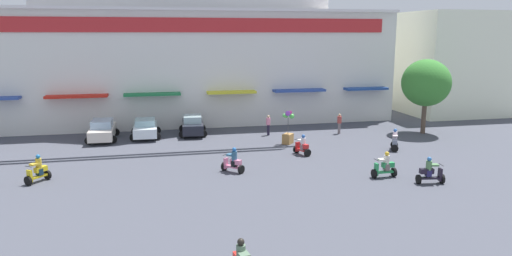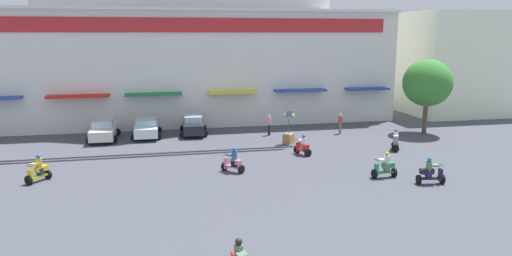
# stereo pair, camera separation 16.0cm
# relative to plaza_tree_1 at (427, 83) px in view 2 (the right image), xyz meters

# --- Properties ---
(ground_plane) EXTENTS (128.00, 128.00, 0.00)m
(ground_plane) POSITION_rel_plaza_tree_1_xyz_m (-18.61, -11.02, -4.18)
(ground_plane) COLOR #444650
(colonial_building) EXTENTS (37.90, 18.55, 19.70)m
(colonial_building) POSITION_rel_plaza_tree_1_xyz_m (-18.61, 12.74, 4.51)
(colonial_building) COLOR silver
(colonial_building) RESTS_ON ground
(flank_building_right) EXTENTS (10.82, 11.45, 10.29)m
(flank_building_right) POSITION_rel_plaza_tree_1_xyz_m (9.01, 10.32, 0.96)
(flank_building_right) COLOR white
(flank_building_right) RESTS_ON ground
(plaza_tree_1) EXTENTS (3.88, 4.07, 6.11)m
(plaza_tree_1) POSITION_rel_plaza_tree_1_xyz_m (0.00, 0.00, 0.00)
(plaza_tree_1) COLOR brown
(plaza_tree_1) RESTS_ON ground
(parked_car_0) EXTENTS (2.36, 4.45, 1.59)m
(parked_car_0) POSITION_rel_plaza_tree_1_xyz_m (-25.74, 3.03, -3.39)
(parked_car_0) COLOR beige
(parked_car_0) RESTS_ON ground
(parked_car_1) EXTENTS (2.42, 3.99, 1.50)m
(parked_car_1) POSITION_rel_plaza_tree_1_xyz_m (-22.49, 3.26, -3.43)
(parked_car_1) COLOR silver
(parked_car_1) RESTS_ON ground
(parked_car_2) EXTENTS (2.39, 3.91, 1.59)m
(parked_car_2) POSITION_rel_plaza_tree_1_xyz_m (-18.74, 3.49, -3.39)
(parked_car_2) COLOR black
(parked_car_2) RESTS_ON ground
(scooter_rider_0) EXTENTS (1.41, 0.56, 1.52)m
(scooter_rider_0) POSITION_rel_plaza_tree_1_xyz_m (-8.98, -10.61, -3.55)
(scooter_rider_0) COLOR black
(scooter_rider_0) RESTS_ON ground
(scooter_rider_1) EXTENTS (0.95, 1.46, 1.44)m
(scooter_rider_1) POSITION_rel_plaza_tree_1_xyz_m (-12.00, -4.67, -3.59)
(scooter_rider_1) COLOR black
(scooter_rider_1) RESTS_ON ground
(scooter_rider_2) EXTENTS (1.34, 1.38, 1.53)m
(scooter_rider_2) POSITION_rel_plaza_tree_1_xyz_m (-17.30, -7.71, -3.57)
(scooter_rider_2) COLOR black
(scooter_rider_2) RESTS_ON ground
(scooter_rider_4) EXTENTS (1.29, 1.41, 1.57)m
(scooter_rider_4) POSITION_rel_plaza_tree_1_xyz_m (-28.21, -7.29, -3.54)
(scooter_rider_4) COLOR black
(scooter_rider_4) RESTS_ON ground
(scooter_rider_7) EXTENTS (1.06, 1.41, 1.54)m
(scooter_rider_7) POSITION_rel_plaza_tree_1_xyz_m (-5.18, -4.78, -3.55)
(scooter_rider_7) COLOR black
(scooter_rider_7) RESTS_ON ground
(scooter_rider_9) EXTENTS (1.54, 0.73, 1.53)m
(scooter_rider_9) POSITION_rel_plaza_tree_1_xyz_m (-7.09, -12.22, -3.55)
(scooter_rider_9) COLOR black
(scooter_rider_9) RESTS_ON ground
(pedestrian_0) EXTENTS (0.49, 0.49, 1.68)m
(pedestrian_0) POSITION_rel_plaza_tree_1_xyz_m (-6.87, 1.32, -3.23)
(pedestrian_0) COLOR slate
(pedestrian_0) RESTS_ON ground
(pedestrian_1) EXTENTS (0.44, 0.44, 1.66)m
(pedestrian_1) POSITION_rel_plaza_tree_1_xyz_m (-12.74, 1.99, -3.23)
(pedestrian_1) COLOR #211B2E
(pedestrian_1) RESTS_ON ground
(balloon_vendor_cart) EXTENTS (1.03, 1.08, 2.54)m
(balloon_vendor_cart) POSITION_rel_plaza_tree_1_xyz_m (-12.01, -1.23, -3.08)
(balloon_vendor_cart) COLOR #A47740
(balloon_vendor_cart) RESTS_ON ground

